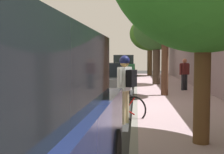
{
  "coord_description": "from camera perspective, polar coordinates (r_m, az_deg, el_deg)",
  "views": [
    {
      "loc": [
        2.33,
        -12.05,
        1.72
      ],
      "look_at": [
        1.65,
        -3.95,
        1.2
      ],
      "focal_mm": 47.36,
      "sensor_mm": 36.0,
      "label": 1
    }
  ],
  "objects": [
    {
      "name": "ground",
      "position": [
        12.39,
        -6.13,
        -4.33
      ],
      "size": [
        58.38,
        58.38,
        0.0
      ],
      "primitive_type": "plane",
      "color": "#2B2B2B"
    },
    {
      "name": "sidewalk",
      "position": [
        12.28,
        12.48,
        -4.19
      ],
      "size": [
        3.23,
        36.49,
        0.12
      ],
      "primitive_type": "cube",
      "color": "#AC8E98",
      "rests_on": "ground"
    },
    {
      "name": "curb_edge",
      "position": [
        12.16,
        4.53,
        -4.19
      ],
      "size": [
        0.16,
        36.49,
        0.12
      ],
      "primitive_type": "cube",
      "color": "gray",
      "rests_on": "ground"
    },
    {
      "name": "lane_stripe_centre",
      "position": [
        13.1,
        -20.77,
        -4.1
      ],
      "size": [
        0.14,
        35.8,
        0.01
      ],
      "color": "white",
      "rests_on": "ground"
    },
    {
      "name": "lane_stripe_bike_edge",
      "position": [
        12.26,
        -2.37,
        -4.38
      ],
      "size": [
        0.12,
        36.49,
        0.01
      ],
      "primitive_type": "cube",
      "color": "white",
      "rests_on": "ground"
    },
    {
      "name": "parked_sedan_grey_second",
      "position": [
        13.25,
        -0.58,
        -0.53
      ],
      "size": [
        1.97,
        4.46,
        1.52
      ],
      "color": "slate",
      "rests_on": "ground"
    },
    {
      "name": "parked_suv_green_mid",
      "position": [
        26.08,
        2.34,
        2.13
      ],
      "size": [
        2.01,
        4.72,
        1.99
      ],
      "color": "#1E512D",
      "rests_on": "ground"
    },
    {
      "name": "bicycle_at_curb",
      "position": [
        8.26,
        1.19,
        -5.72
      ],
      "size": [
        1.57,
        0.83,
        0.75
      ],
      "color": "black",
      "rests_on": "ground"
    },
    {
      "name": "cyclist_with_backpack",
      "position": [
        7.71,
        2.62,
        -0.94
      ],
      "size": [
        0.52,
        0.56,
        1.79
      ],
      "color": "#C6B284",
      "rests_on": "ground"
    },
    {
      "name": "street_tree_mid_block",
      "position": [
        13.13,
        10.32,
        14.5
      ],
      "size": [
        2.62,
        2.62,
        5.3
      ],
      "color": "brown",
      "rests_on": "sidewalk"
    },
    {
      "name": "street_tree_far_end",
      "position": [
        18.42,
        8.62,
        8.78
      ],
      "size": [
        2.85,
        2.85,
        4.52
      ],
      "color": "#4D3B2E",
      "rests_on": "sidewalk"
    },
    {
      "name": "street_tree_corner",
      "position": [
        27.65,
        7.34,
        8.24
      ],
      "size": [
        3.74,
        3.74,
        5.42
      ],
      "color": "brown",
      "rests_on": "sidewalk"
    },
    {
      "name": "pedestrian_on_phone",
      "position": [
        15.12,
        13.81,
        0.85
      ],
      "size": [
        0.54,
        0.4,
        1.58
      ],
      "color": "black",
      "rests_on": "sidewalk"
    }
  ]
}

